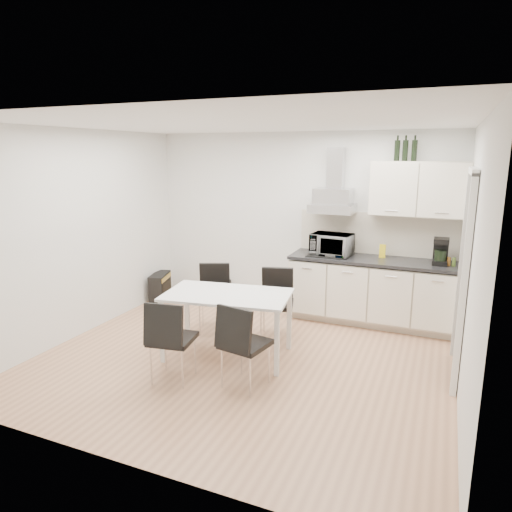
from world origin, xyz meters
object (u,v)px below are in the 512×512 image
at_px(dining_table, 227,300).
at_px(chair_far_right, 276,305).
at_px(kitchenette, 376,265).
at_px(floor_speaker, 224,289).
at_px(guitar_amp, 160,287).
at_px(chair_near_left, 173,340).
at_px(chair_near_right, 245,345).
at_px(chair_far_left, 214,299).

bearing_deg(dining_table, chair_far_right, 55.96).
height_order(kitchenette, floor_speaker, kitchenette).
bearing_deg(guitar_amp, kitchenette, -11.42).
bearing_deg(floor_speaker, dining_table, -64.10).
distance_m(chair_near_left, floor_speaker, 2.74).
height_order(chair_far_right, chair_near_left, same).
bearing_deg(floor_speaker, chair_near_left, -76.30).
relative_size(dining_table, guitar_amp, 2.72).
distance_m(kitchenette, dining_table, 2.21).
distance_m(dining_table, floor_speaker, 2.19).
relative_size(chair_far_right, chair_near_right, 1.00).
height_order(kitchenette, chair_near_right, kitchenette).
height_order(chair_near_right, guitar_amp, chair_near_right).
bearing_deg(chair_far_right, chair_far_left, -9.22).
bearing_deg(chair_far_left, floor_speaker, -91.61).
height_order(chair_far_left, chair_near_right, same).
height_order(chair_far_left, floor_speaker, chair_far_left).
bearing_deg(chair_far_right, chair_near_right, 81.03).
height_order(chair_far_right, floor_speaker, chair_far_right).
distance_m(chair_far_right, chair_near_left, 1.55).
distance_m(kitchenette, chair_near_left, 2.98).
bearing_deg(chair_far_right, guitar_amp, -33.70).
bearing_deg(dining_table, chair_near_right, -58.21).
height_order(dining_table, floor_speaker, dining_table).
relative_size(dining_table, chair_near_left, 1.71).
distance_m(chair_far_left, chair_near_left, 1.36).
height_order(chair_far_left, chair_far_right, same).
bearing_deg(chair_far_left, chair_near_right, 106.80).
bearing_deg(floor_speaker, chair_near_right, -60.99).
distance_m(chair_far_right, guitar_amp, 2.38).
bearing_deg(chair_near_left, chair_far_right, 58.68).
xyz_separation_m(dining_table, chair_near_left, (-0.26, -0.74, -0.23)).
xyz_separation_m(chair_far_right, chair_near_left, (-0.59, -1.44, 0.00)).
bearing_deg(guitar_amp, floor_speaker, 9.70).
bearing_deg(kitchenette, chair_far_left, -149.49).
bearing_deg(dining_table, floor_speaker, 109.75).
xyz_separation_m(dining_table, chair_near_right, (0.48, -0.57, -0.23)).
relative_size(chair_near_left, floor_speaker, 2.88).
bearing_deg(guitar_amp, chair_far_right, -34.49).
xyz_separation_m(chair_far_left, floor_speaker, (-0.50, 1.28, -0.29)).
relative_size(chair_near_left, chair_near_right, 1.00).
bearing_deg(guitar_amp, chair_far_left, -46.67).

